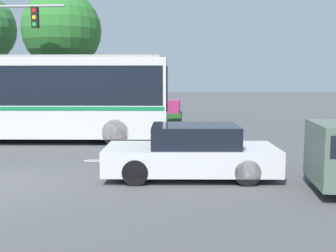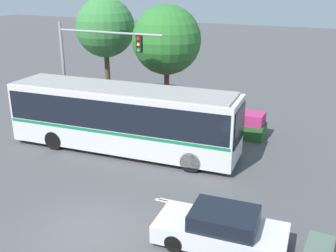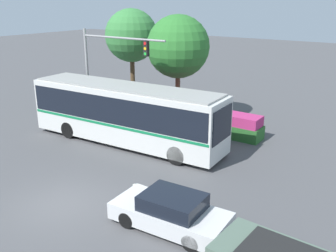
% 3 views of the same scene
% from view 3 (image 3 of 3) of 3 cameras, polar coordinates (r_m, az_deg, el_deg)
% --- Properties ---
extents(ground_plane, '(140.00, 140.00, 0.00)m').
position_cam_3_polar(ground_plane, '(16.43, -15.59, -11.22)').
color(ground_plane, '#4C4C4F').
extents(city_bus, '(12.09, 3.26, 3.41)m').
position_cam_3_polar(city_bus, '(21.70, -6.43, 2.27)').
color(city_bus, silver).
rests_on(city_bus, ground).
extents(sedan_foreground, '(4.44, 2.13, 1.35)m').
position_cam_3_polar(sedan_foreground, '(14.09, 0.41, -12.81)').
color(sedan_foreground, silver).
rests_on(sedan_foreground, ground).
extents(traffic_light_pole, '(6.53, 0.24, 6.16)m').
position_cam_3_polar(traffic_light_pole, '(25.02, -9.39, 9.49)').
color(traffic_light_pole, gray).
rests_on(traffic_light_pole, ground).
extents(flowering_hedge, '(9.54, 1.33, 1.44)m').
position_cam_3_polar(flowering_hedge, '(24.65, 3.46, 1.36)').
color(flowering_hedge, '#286028').
rests_on(flowering_hedge, ground).
extents(street_tree_left, '(3.98, 3.98, 7.35)m').
position_cam_3_polar(street_tree_left, '(29.56, -5.51, 13.33)').
color(street_tree_left, brown).
rests_on(street_tree_left, ground).
extents(street_tree_centre, '(4.11, 4.11, 7.09)m').
position_cam_3_polar(street_tree_centre, '(25.20, 1.52, 11.80)').
color(street_tree_centre, brown).
rests_on(street_tree_centre, ground).
extents(lane_stripe_near, '(2.40, 0.16, 0.01)m').
position_cam_3_polar(lane_stripe_near, '(16.79, -1.55, -9.78)').
color(lane_stripe_near, silver).
rests_on(lane_stripe_near, ground).
extents(lane_stripe_mid, '(2.40, 0.16, 0.01)m').
position_cam_3_polar(lane_stripe_mid, '(16.77, -2.06, -9.81)').
color(lane_stripe_mid, silver).
rests_on(lane_stripe_mid, ground).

